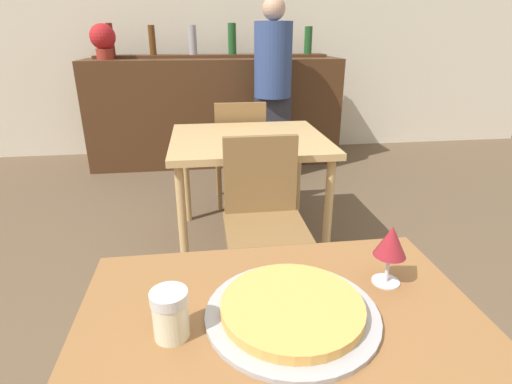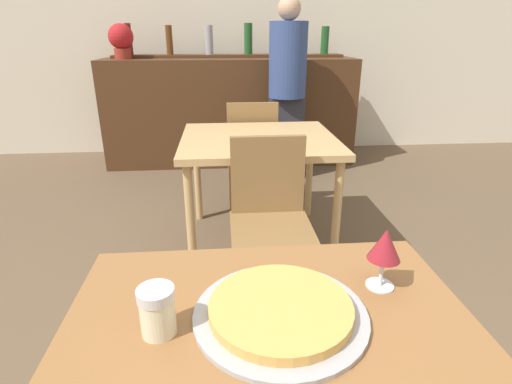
% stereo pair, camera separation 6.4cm
% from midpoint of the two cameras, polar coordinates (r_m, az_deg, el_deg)
% --- Properties ---
extents(wall_back, '(8.00, 0.05, 2.80)m').
position_cam_midpoint_polar(wall_back, '(4.80, -3.64, 22.56)').
color(wall_back, silver).
rests_on(wall_back, ground_plane).
extents(dining_table_near, '(0.92, 0.72, 0.74)m').
position_cam_midpoint_polar(dining_table_near, '(0.97, 4.30, -23.54)').
color(dining_table_near, brown).
rests_on(dining_table_near, ground_plane).
extents(dining_table_far, '(0.96, 0.88, 0.73)m').
position_cam_midpoint_polar(dining_table_far, '(2.54, 1.12, 6.07)').
color(dining_table_far, tan).
rests_on(dining_table_far, ground_plane).
extents(bar_counter, '(2.60, 0.56, 1.09)m').
position_cam_midpoint_polar(bar_counter, '(4.37, -3.20, 11.38)').
color(bar_counter, '#4C2D19').
rests_on(bar_counter, ground_plane).
extents(bar_back_shelf, '(2.39, 0.24, 0.34)m').
position_cam_midpoint_polar(bar_back_shelf, '(4.44, -3.08, 19.58)').
color(bar_back_shelf, '#4C2D19').
rests_on(bar_back_shelf, bar_counter).
extents(chair_far_side_front, '(0.40, 0.40, 0.86)m').
position_cam_midpoint_polar(chair_far_side_front, '(2.02, 2.87, -2.72)').
color(chair_far_side_front, olive).
rests_on(chair_far_side_front, ground_plane).
extents(chair_far_side_back, '(0.40, 0.40, 0.86)m').
position_cam_midpoint_polar(chair_far_side_back, '(3.17, -0.05, 6.50)').
color(chair_far_side_back, olive).
rests_on(chair_far_side_back, ground_plane).
extents(pizza_tray, '(0.39, 0.39, 0.04)m').
position_cam_midpoint_polar(pizza_tray, '(0.93, 5.59, -16.57)').
color(pizza_tray, '#A3A3A8').
rests_on(pizza_tray, dining_table_near).
extents(cheese_shaker, '(0.08, 0.08, 0.11)m').
position_cam_midpoint_polar(cheese_shaker, '(0.88, -11.81, -16.29)').
color(cheese_shaker, beige).
rests_on(cheese_shaker, dining_table_near).
extents(person_standing, '(0.34, 0.34, 1.63)m').
position_cam_midpoint_polar(person_standing, '(3.80, 4.97, 14.86)').
color(person_standing, '#2D2D38').
rests_on(person_standing, ground_plane).
extents(wine_glass, '(0.08, 0.08, 0.16)m').
position_cam_midpoint_polar(wine_glass, '(1.03, 19.68, -7.35)').
color(wine_glass, silver).
rests_on(wine_glass, dining_table_near).
extents(potted_plant, '(0.24, 0.24, 0.33)m').
position_cam_midpoint_polar(potted_plant, '(4.35, -18.29, 20.02)').
color(potted_plant, maroon).
rests_on(potted_plant, bar_counter).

